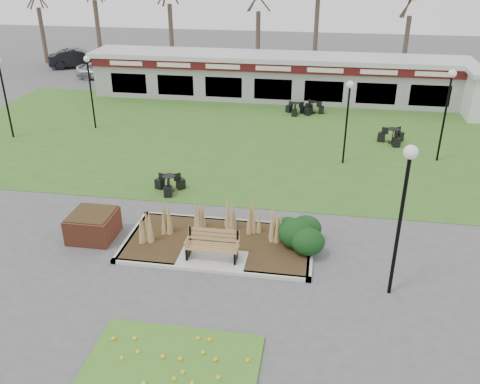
% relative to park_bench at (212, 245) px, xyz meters
% --- Properties ---
extents(ground, '(100.00, 100.00, 0.00)m').
position_rel_park_bench_xyz_m(ground, '(0.00, -0.25, -0.59)').
color(ground, '#515154').
rests_on(ground, ground).
extents(lawn, '(34.00, 16.00, 0.02)m').
position_rel_park_bench_xyz_m(lawn, '(0.00, 11.75, -0.58)').
color(lawn, '#3B651F').
rests_on(lawn, ground).
extents(flower_bed, '(4.20, 3.00, 0.16)m').
position_rel_park_bench_xyz_m(flower_bed, '(0.00, -4.85, -0.52)').
color(flower_bed, '#2D7722').
rests_on(flower_bed, ground).
extents(planting_bed, '(6.75, 3.40, 1.27)m').
position_rel_park_bench_xyz_m(planting_bed, '(1.27, 1.10, -0.22)').
color(planting_bed, '#2E2212').
rests_on(planting_bed, ground).
extents(park_bench, '(1.70, 0.66, 0.93)m').
position_rel_park_bench_xyz_m(park_bench, '(0.00, 0.00, 0.00)').
color(park_bench, olive).
rests_on(park_bench, ground).
extents(brick_planter, '(1.50, 1.50, 0.95)m').
position_rel_park_bench_xyz_m(brick_planter, '(-4.40, 0.75, -0.11)').
color(brick_planter, brown).
rests_on(brick_planter, ground).
extents(food_pavilion, '(24.60, 3.40, 2.90)m').
position_rel_park_bench_xyz_m(food_pavilion, '(0.00, 19.71, 0.89)').
color(food_pavilion, '#99999C').
rests_on(food_pavilion, ground).
extents(lamp_post_near_right, '(0.38, 0.38, 4.61)m').
position_rel_park_bench_xyz_m(lamp_post_near_right, '(5.47, -0.83, 2.77)').
color(lamp_post_near_right, black).
rests_on(lamp_post_near_right, ground).
extents(lamp_post_mid_left, '(0.35, 0.35, 4.24)m').
position_rel_park_bench_xyz_m(lamp_post_mid_left, '(-12.98, 9.79, 2.50)').
color(lamp_post_mid_left, black).
rests_on(lamp_post_mid_left, ground).
extents(lamp_post_mid_right, '(0.32, 0.32, 3.89)m').
position_rel_park_bench_xyz_m(lamp_post_mid_right, '(4.30, 9.02, 2.25)').
color(lamp_post_mid_right, black).
rests_on(lamp_post_mid_right, ground).
extents(lamp_post_far_right, '(0.36, 0.36, 4.32)m').
position_rel_park_bench_xyz_m(lamp_post_far_right, '(8.72, 10.06, 2.56)').
color(lamp_post_far_right, black).
rests_on(lamp_post_far_right, ground).
extents(lamp_post_far_left, '(0.33, 0.33, 4.00)m').
position_rel_park_bench_xyz_m(lamp_post_far_left, '(-9.29, 11.95, 2.33)').
color(lamp_post_far_left, black).
rests_on(lamp_post_far_left, ground).
extents(bistro_set_a, '(1.29, 1.22, 0.69)m').
position_rel_park_bench_xyz_m(bistro_set_a, '(-2.85, 4.75, -0.34)').
color(bistro_set_a, black).
rests_on(bistro_set_a, ground).
extents(bistro_set_b, '(1.17, 1.35, 0.72)m').
position_rel_park_bench_xyz_m(bistro_set_b, '(2.60, 16.75, -0.33)').
color(bistro_set_b, black).
rests_on(bistro_set_b, ground).
extents(bistro_set_c, '(1.38, 1.38, 0.76)m').
position_rel_park_bench_xyz_m(bistro_set_c, '(6.85, 12.17, -0.32)').
color(bistro_set_c, black).
rests_on(bistro_set_c, ground).
extents(bistro_set_d, '(1.28, 1.15, 0.68)m').
position_rel_park_bench_xyz_m(bistro_set_d, '(1.59, 16.44, -0.34)').
color(bistro_set_d, black).
rests_on(bistro_set_d, ground).
extents(car_silver, '(4.15, 1.86, 1.39)m').
position_rel_park_bench_xyz_m(car_silver, '(-13.46, 23.08, 0.10)').
color(car_silver, '#AEADB2').
rests_on(car_silver, ground).
extents(car_black, '(4.92, 3.44, 1.54)m').
position_rel_park_bench_xyz_m(car_black, '(-17.27, 26.75, 0.18)').
color(car_black, black).
rests_on(car_black, ground).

